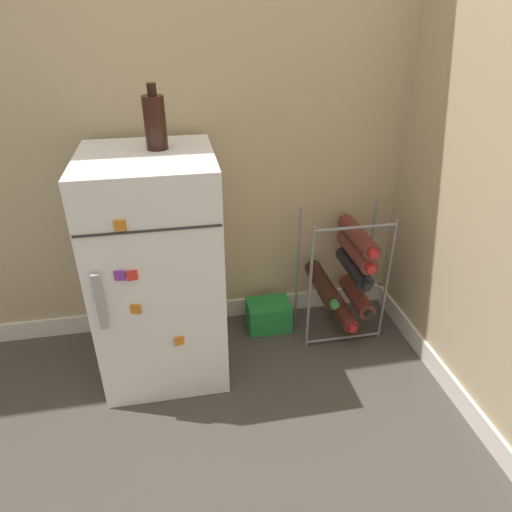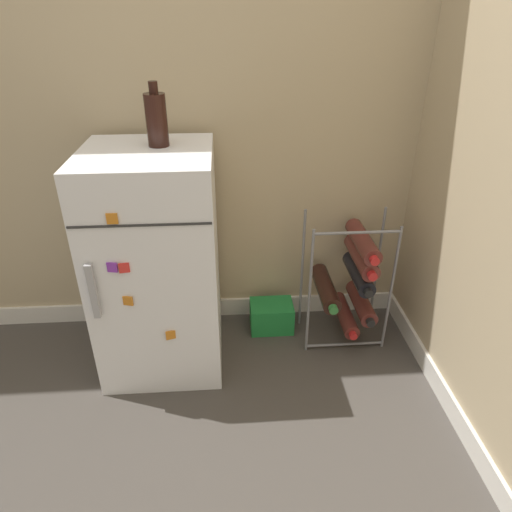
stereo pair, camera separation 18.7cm
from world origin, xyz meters
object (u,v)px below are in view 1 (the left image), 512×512
object	(u,v)px
wine_rack	(348,273)
soda_box	(269,315)
fridge_top_bottle	(155,122)
mini_fridge	(158,270)

from	to	relation	value
wine_rack	soda_box	bearing A→B (deg)	166.97
wine_rack	fridge_top_bottle	bearing A→B (deg)	-179.24
mini_fridge	soda_box	bearing A→B (deg)	17.42
mini_fridge	soda_box	xyz separation A→B (m)	(0.48, 0.15, -0.39)
mini_fridge	wine_rack	distance (m)	0.84
mini_fridge	wine_rack	xyz separation A→B (m)	(0.82, 0.07, -0.15)
mini_fridge	wine_rack	bearing A→B (deg)	4.93
soda_box	fridge_top_bottle	distance (m)	1.04
wine_rack	fridge_top_bottle	world-z (taller)	fridge_top_bottle
wine_rack	fridge_top_bottle	xyz separation A→B (m)	(-0.78, -0.01, 0.70)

